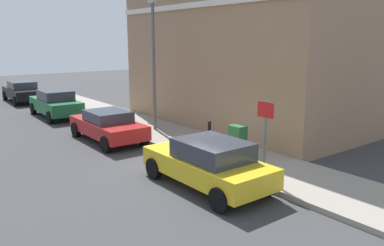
{
  "coord_description": "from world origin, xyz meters",
  "views": [
    {
      "loc": [
        -7.36,
        -9.65,
        4.12
      ],
      "look_at": [
        0.92,
        1.12,
        1.2
      ],
      "focal_mm": 36.2,
      "sensor_mm": 36.0,
      "label": 1
    }
  ],
  "objects_px": {
    "bollard_near_cabinet": "(209,133)",
    "lamppost": "(154,59)",
    "car_yellow": "(208,163)",
    "utility_cabinet": "(237,143)",
    "car_green": "(56,103)",
    "car_red": "(108,125)",
    "street_sign": "(265,129)",
    "car_black": "(22,91)"
  },
  "relations": [
    {
      "from": "lamppost",
      "to": "bollard_near_cabinet",
      "type": "bearing_deg",
      "value": -90.97
    },
    {
      "from": "car_red",
      "to": "bollard_near_cabinet",
      "type": "xyz_separation_m",
      "value": [
        2.32,
        -3.74,
        0.02
      ]
    },
    {
      "from": "street_sign",
      "to": "car_black",
      "type": "bearing_deg",
      "value": 93.97
    },
    {
      "from": "car_red",
      "to": "lamppost",
      "type": "xyz_separation_m",
      "value": [
        2.39,
        0.17,
        2.62
      ]
    },
    {
      "from": "car_yellow",
      "to": "utility_cabinet",
      "type": "distance_m",
      "value": 2.52
    },
    {
      "from": "car_yellow",
      "to": "car_red",
      "type": "xyz_separation_m",
      "value": [
        0.02,
        6.49,
        -0.05
      ]
    },
    {
      "from": "car_yellow",
      "to": "utility_cabinet",
      "type": "xyz_separation_m",
      "value": [
        2.25,
        1.14,
        -0.05
      ]
    },
    {
      "from": "car_yellow",
      "to": "utility_cabinet",
      "type": "bearing_deg",
      "value": -63.12
    },
    {
      "from": "car_yellow",
      "to": "lamppost",
      "type": "height_order",
      "value": "lamppost"
    },
    {
      "from": "car_red",
      "to": "car_green",
      "type": "bearing_deg",
      "value": 0.18
    },
    {
      "from": "car_black",
      "to": "bollard_near_cabinet",
      "type": "xyz_separation_m",
      "value": [
        2.32,
        -16.88,
        -0.03
      ]
    },
    {
      "from": "street_sign",
      "to": "bollard_near_cabinet",
      "type": "bearing_deg",
      "value": 75.64
    },
    {
      "from": "utility_cabinet",
      "to": "lamppost",
      "type": "bearing_deg",
      "value": 88.27
    },
    {
      "from": "car_green",
      "to": "bollard_near_cabinet",
      "type": "height_order",
      "value": "car_green"
    },
    {
      "from": "car_black",
      "to": "street_sign",
      "type": "bearing_deg",
      "value": -174.67
    },
    {
      "from": "car_red",
      "to": "car_black",
      "type": "distance_m",
      "value": 13.14
    },
    {
      "from": "car_yellow",
      "to": "bollard_near_cabinet",
      "type": "height_order",
      "value": "car_yellow"
    },
    {
      "from": "car_red",
      "to": "utility_cabinet",
      "type": "distance_m",
      "value": 5.79
    },
    {
      "from": "car_green",
      "to": "car_black",
      "type": "height_order",
      "value": "car_green"
    },
    {
      "from": "car_yellow",
      "to": "bollard_near_cabinet",
      "type": "bearing_deg",
      "value": -40.66
    },
    {
      "from": "car_green",
      "to": "street_sign",
      "type": "bearing_deg",
      "value": -172.78
    },
    {
      "from": "car_yellow",
      "to": "bollard_near_cabinet",
      "type": "xyz_separation_m",
      "value": [
        2.35,
        2.74,
        -0.03
      ]
    },
    {
      "from": "car_black",
      "to": "utility_cabinet",
      "type": "height_order",
      "value": "car_black"
    },
    {
      "from": "car_red",
      "to": "street_sign",
      "type": "height_order",
      "value": "street_sign"
    },
    {
      "from": "car_yellow",
      "to": "car_black",
      "type": "relative_size",
      "value": 0.93
    },
    {
      "from": "car_red",
      "to": "utility_cabinet",
      "type": "xyz_separation_m",
      "value": [
        2.22,
        -5.34,
        -0.0
      ]
    },
    {
      "from": "car_red",
      "to": "lamppost",
      "type": "distance_m",
      "value": 3.55
    },
    {
      "from": "car_red",
      "to": "car_black",
      "type": "xyz_separation_m",
      "value": [
        0.0,
        13.14,
        0.05
      ]
    },
    {
      "from": "utility_cabinet",
      "to": "bollard_near_cabinet",
      "type": "distance_m",
      "value": 1.6
    },
    {
      "from": "car_red",
      "to": "car_green",
      "type": "xyz_separation_m",
      "value": [
        0.02,
        6.48,
        0.08
      ]
    },
    {
      "from": "car_green",
      "to": "car_black",
      "type": "bearing_deg",
      "value": 1.62
    },
    {
      "from": "bollard_near_cabinet",
      "to": "lamppost",
      "type": "bearing_deg",
      "value": 89.03
    },
    {
      "from": "lamppost",
      "to": "utility_cabinet",
      "type": "bearing_deg",
      "value": -91.73
    },
    {
      "from": "street_sign",
      "to": "lamppost",
      "type": "bearing_deg",
      "value": 82.58
    },
    {
      "from": "car_green",
      "to": "lamppost",
      "type": "distance_m",
      "value": 7.2
    },
    {
      "from": "car_yellow",
      "to": "lamppost",
      "type": "distance_m",
      "value": 7.53
    },
    {
      "from": "bollard_near_cabinet",
      "to": "lamppost",
      "type": "distance_m",
      "value": 4.7
    },
    {
      "from": "bollard_near_cabinet",
      "to": "car_yellow",
      "type": "bearing_deg",
      "value": -130.58
    },
    {
      "from": "car_yellow",
      "to": "lamppost",
      "type": "relative_size",
      "value": 0.72
    },
    {
      "from": "street_sign",
      "to": "car_red",
      "type": "bearing_deg",
      "value": 101.04
    },
    {
      "from": "car_green",
      "to": "utility_cabinet",
      "type": "bearing_deg",
      "value": -168.04
    },
    {
      "from": "car_green",
      "to": "lamppost",
      "type": "xyz_separation_m",
      "value": [
        2.36,
        -6.3,
        2.54
      ]
    }
  ]
}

